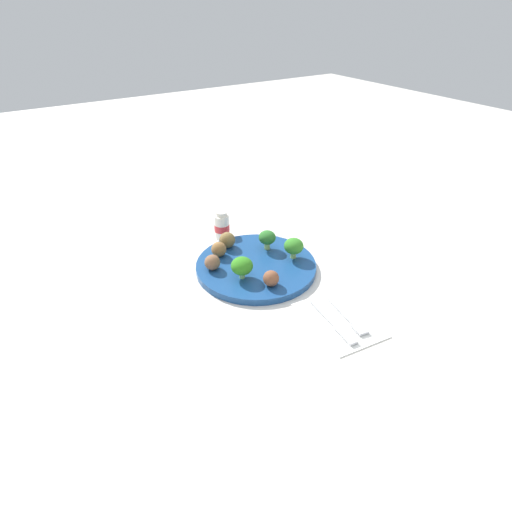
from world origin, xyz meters
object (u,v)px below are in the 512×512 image
Objects in this scene: meatball_far_rim at (227,240)px; meatball_back_right at (219,249)px; broccoli_floret_front_left at (267,238)px; plate at (256,266)px; knife at (334,322)px; yogurt_bottle at (222,226)px; broccoli_floret_mid_left at (242,266)px; broccoli_floret_mid_right at (294,246)px; meatball_front_right at (212,262)px; meatball_mid_left at (271,278)px; napkin at (339,320)px; fork at (349,317)px.

meatball_back_right is at bearing -56.12° from meatball_far_rim.
broccoli_floret_front_left is at bearing 51.90° from meatball_far_rim.
plate is 1.92× the size of knife.
yogurt_bottle is at bearing 147.40° from meatball_back_right.
broccoli_floret_mid_right is (-0.01, 0.15, 0.00)m from broccoli_floret_mid_left.
broccoli_floret_mid_right reaches higher than meatball_far_rim.
broccoli_floret_front_left is 1.36× the size of meatball_front_right.
meatball_back_right is at bearing -107.11° from broccoli_floret_front_left.
meatball_back_right is (-0.04, 0.04, 0.00)m from meatball_front_right.
broccoli_floret_mid_right is at bearing 71.72° from meatball_front_right.
meatball_far_rim is (-0.10, -0.02, 0.03)m from plate.
knife is (0.16, 0.04, -0.03)m from meatball_mid_left.
broccoli_floret_mid_right is at bearing 162.71° from knife.
fork is (0.01, 0.02, 0.00)m from napkin.
meatball_mid_left is at bearing -155.71° from fork.
broccoli_floret_mid_left reaches higher than broccoli_floret_front_left.
broccoli_floret_mid_left reaches higher than meatball_far_rim.
fork is (0.16, 0.07, -0.03)m from meatball_mid_left.
broccoli_floret_front_left is 1.23× the size of meatball_far_rim.
plate is 0.08m from broccoli_floret_mid_left.
knife is (0.35, 0.04, -0.03)m from meatball_far_rim.
meatball_mid_left is at bearing -12.64° from plate.
meatball_front_right is 0.33m from fork.
meatball_back_right is 0.21× the size of napkin.
meatball_far_rim is at bearing -168.55° from fork.
meatball_front_right reaches higher than knife.
meatball_front_right is 0.91× the size of meatball_far_rim.
meatball_front_right is (0.01, -0.15, -0.01)m from broccoli_floret_front_left.
meatball_back_right is at bearing 179.12° from broccoli_floret_mid_left.
broccoli_floret_mid_left is (0.03, -0.06, 0.04)m from plate.
broccoli_floret_mid_right reaches higher than knife.
broccoli_floret_mid_right is 0.34× the size of knife.
plate is 3.82× the size of yogurt_bottle.
broccoli_floret_front_left is 1.34× the size of meatball_back_right.
yogurt_bottle is (-0.27, 0.03, -0.00)m from meatball_mid_left.
plate is at bearing 10.15° from meatball_far_rim.
fork is at bearing 18.35° from meatball_back_right.
broccoli_floret_front_left is at bearing 19.84° from yogurt_bottle.
meatball_front_right is at bearing -43.22° from meatball_back_right.
meatball_mid_left is 0.18m from fork.
broccoli_floret_mid_left reaches higher than plate.
meatball_front_right is 0.10m from meatball_far_rim.
meatball_mid_left is at bearing -6.31° from yogurt_bottle.
broccoli_floret_front_left is 0.15m from yogurt_bottle.
broccoli_floret_mid_left reaches higher than knife.
napkin is 1.17× the size of knife.
meatball_back_right is 0.12m from yogurt_bottle.
broccoli_floret_mid_left is 1.40× the size of meatball_back_right.
knife is (0.22, -0.07, -0.04)m from broccoli_floret_mid_right.
knife is at bearing -17.29° from broccoli_floret_mid_right.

